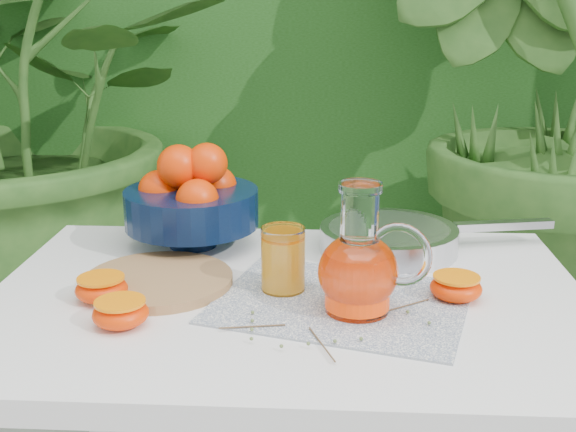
# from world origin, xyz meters

# --- Properties ---
(hedge_backdrop) EXTENTS (8.00, 1.65, 2.50)m
(hedge_backdrop) POSITION_xyz_m (0.06, 2.06, 1.19)
(hedge_backdrop) COLOR #1F4F16
(hedge_backdrop) RESTS_ON ground
(potted_plant_left) EXTENTS (1.98, 1.98, 1.78)m
(potted_plant_left) POSITION_xyz_m (-0.95, 1.22, 0.89)
(potted_plant_left) COLOR #28521C
(potted_plant_left) RESTS_ON ground
(potted_plant_right) EXTENTS (2.53, 2.53, 1.81)m
(potted_plant_right) POSITION_xyz_m (0.67, 1.14, 0.90)
(potted_plant_right) COLOR #28521C
(potted_plant_right) RESTS_ON ground
(white_table) EXTENTS (1.00, 0.70, 0.75)m
(white_table) POSITION_xyz_m (-0.01, 0.00, 0.67)
(white_table) COLOR white
(white_table) RESTS_ON ground
(placemat) EXTENTS (0.46, 0.40, 0.00)m
(placemat) POSITION_xyz_m (0.08, -0.03, 0.75)
(placemat) COLOR #0C1F48
(placemat) RESTS_ON white_table
(cutting_board) EXTENTS (0.26, 0.26, 0.02)m
(cutting_board) POSITION_xyz_m (-0.23, 0.03, 0.76)
(cutting_board) COLOR #956743
(cutting_board) RESTS_ON white_table
(fruit_bowl) EXTENTS (0.34, 0.34, 0.21)m
(fruit_bowl) POSITION_xyz_m (-0.21, 0.24, 0.84)
(fruit_bowl) COLOR black
(fruit_bowl) RESTS_ON white_table
(juice_pitcher) EXTENTS (0.19, 0.16, 0.21)m
(juice_pitcher) POSITION_xyz_m (0.11, -0.06, 0.83)
(juice_pitcher) COLOR white
(juice_pitcher) RESTS_ON white_table
(juice_tumbler) EXTENTS (0.09, 0.09, 0.11)m
(juice_tumbler) POSITION_xyz_m (-0.02, 0.02, 0.81)
(juice_tumbler) COLOR white
(juice_tumbler) RESTS_ON white_table
(saute_pan) EXTENTS (0.49, 0.31, 0.05)m
(saute_pan) POSITION_xyz_m (0.18, 0.23, 0.78)
(saute_pan) COLOR silver
(saute_pan) RESTS_ON white_table
(orange_halves) EXTENTS (0.69, 0.24, 0.04)m
(orange_halves) POSITION_xyz_m (-0.10, -0.06, 0.77)
(orange_halves) COLOR #FA3202
(orange_halves) RESTS_ON white_table
(thyme_sprigs) EXTENTS (0.32, 0.24, 0.01)m
(thyme_sprigs) POSITION_xyz_m (0.06, -0.12, 0.76)
(thyme_sprigs) COLOR brown
(thyme_sprigs) RESTS_ON white_table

